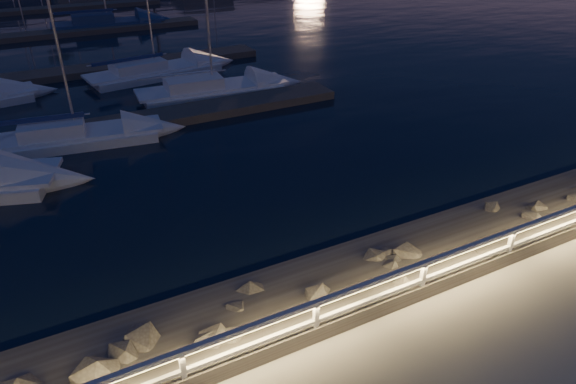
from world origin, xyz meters
name	(u,v)px	position (x,y,z in m)	size (l,w,h in m)	color
ground	(275,353)	(0.00, 0.00, 0.00)	(400.00, 400.00, 0.00)	gray
harbor_water	(75,60)	(0.00, 31.22, -0.97)	(400.00, 440.00, 0.60)	black
guard_rail	(272,328)	(-0.07, 0.00, 0.77)	(44.11, 0.12, 1.06)	white
riprap	(316,287)	(2.06, 1.78, -0.28)	(39.35, 3.20, 1.44)	#6A645B
floating_docks	(71,48)	(0.00, 32.50, -0.40)	(22.00, 36.00, 0.40)	#574F48
sailboat_c	(209,88)	(5.26, 18.56, -0.17)	(8.22, 3.07, 13.65)	silver
sailboat_f	(72,135)	(-2.16, 15.25, -0.18)	(7.34, 3.12, 12.13)	silver
sailboat_h	(152,70)	(3.49, 23.51, -0.19)	(8.48, 3.59, 13.90)	silver
sailboat_k	(105,23)	(3.64, 39.23, -0.14)	(9.16, 3.36, 15.23)	navy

